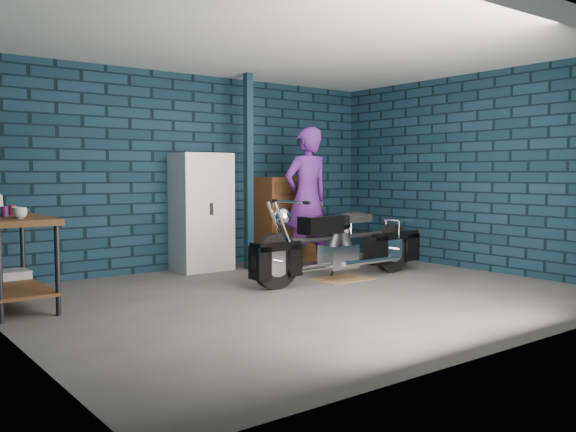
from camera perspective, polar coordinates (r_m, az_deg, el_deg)
name	(u,v)px	position (r m, az deg, el deg)	size (l,w,h in m)	color
ground	(306,296)	(6.69, 1.73, -7.46)	(6.00, 6.00, 0.00)	#55524F
room_walls	(276,123)	(7.02, -1.12, 8.70)	(6.02, 5.01, 2.71)	#0D222E
support_post	(249,172)	(8.45, -3.72, 4.14)	(0.10, 0.10, 2.70)	#102633
workbench	(12,262)	(6.62, -24.38, -3.94)	(0.60, 1.40, 0.91)	brown
drip_mat	(342,279)	(7.73, 5.06, -5.89)	(0.71, 0.53, 0.01)	brown
motorcycle	(342,239)	(7.65, 5.08, -2.16)	(2.31, 0.63, 1.02)	black
person	(307,198)	(8.48, 1.78, 1.66)	(0.72, 0.47, 1.97)	#561F74
storage_bin	(4,285)	(7.13, -25.03, -5.88)	(0.49, 0.35, 0.30)	#95999E
locker	(202,212)	(8.40, -8.08, 0.37)	(0.75, 0.54, 1.61)	silver
tool_chest	(288,219)	(9.24, 0.04, -0.29)	(0.96, 0.53, 1.28)	brown
shop_stool	(394,249)	(8.65, 9.85, -3.02)	(0.31, 0.31, 0.56)	#C3BA93
cup_a	(20,213)	(6.20, -23.82, 0.27)	(0.13, 0.13, 0.10)	#C3BA93
cup_b	(17,212)	(6.36, -24.00, 0.33)	(0.11, 0.11, 0.10)	#C3BA93
mug_purple	(4,211)	(6.56, -25.02, 0.39)	(0.07, 0.07, 0.10)	#571A68
mug_red	(12,210)	(6.80, -24.41, 0.52)	(0.07, 0.07, 0.10)	maroon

